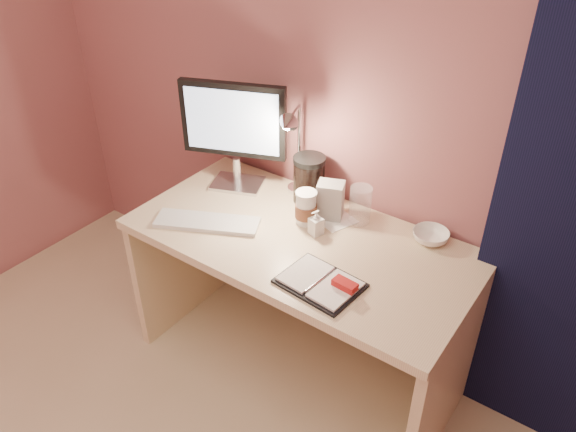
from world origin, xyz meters
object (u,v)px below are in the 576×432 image
Objects in this scene: coffee_cup at (306,208)px; dark_jar at (309,182)px; planner at (322,283)px; bowl at (431,236)px; desk_lamp at (278,142)px; lotion_bottle at (316,222)px; clear_cup at (360,205)px; keyboard at (207,222)px; product_box at (330,200)px; monitor at (234,126)px; desk at (310,272)px.

dark_jar is at bearing 119.91° from coffee_cup.
coffee_cup reaches higher than planner.
coffee_cup reaches higher than bowl.
lotion_bottle is at bearing -43.53° from desk_lamp.
dark_jar is (-0.09, 0.15, 0.03)m from coffee_cup.
bowl is at bearing -10.85° from desk_lamp.
clear_cup is (-0.09, 0.43, 0.07)m from planner.
planner is (0.59, -0.05, 0.00)m from keyboard.
product_box is at bearing -17.45° from desk_lamp.
lotion_bottle is at bearing -118.02° from clear_cup.
keyboard is 0.90m from bowl.
dark_jar is (-0.26, 0.01, 0.02)m from clear_cup.
monitor reaches higher than coffee_cup.
dark_jar is (-0.13, 0.18, 0.32)m from desk.
monitor reaches higher than dark_jar.
dark_jar is at bearing -8.14° from monitor.
keyboard is at bearing -127.11° from desk_lamp.
clear_cup is at bearing 51.47° from desk.
keyboard is 2.95× the size of coffee_cup.
planner is 0.69× the size of desk_lamp.
desk_lamp is at bearing 44.56° from keyboard.
clear_cup is at bearing -2.71° from dark_jar.
bowl is (0.48, 0.18, -0.05)m from coffee_cup.
monitor reaches higher than planner.
desk_lamp is at bearing -154.61° from dark_jar.
dark_jar is 0.15m from product_box.
product_box is at bearing 15.68° from keyboard.
coffee_cup reaches higher than keyboard.
desk is 0.57m from desk_lamp.
desk is at bearing -31.99° from coffee_cup.
clear_cup reaches higher than keyboard.
desk_lamp reaches higher than keyboard.
planner is 2.09× the size of bowl.
monitor is at bearing 168.53° from desk.
planner is at bearing -82.83° from product_box.
planner is at bearing -47.67° from coffee_cup.
planner is 0.51m from bowl.
dark_jar reaches higher than planner.
lotion_bottle is at bearing 0.56° from keyboard.
monitor is 1.64× the size of planner.
coffee_cup is (-0.04, 0.03, 0.29)m from desk.
planner is at bearing -51.39° from dark_jar.
keyboard is 0.60m from planner.
clear_cup is at bearing 107.47° from planner.
product_box is (-0.12, -0.04, 0.00)m from clear_cup.
dark_jar is 0.44× the size of desk_lamp.
planner and bowl have the same top height.
product_box is (0.06, 0.09, 0.01)m from coffee_cup.
lotion_bottle is 0.26m from dark_jar.
monitor is 0.57m from lotion_bottle.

